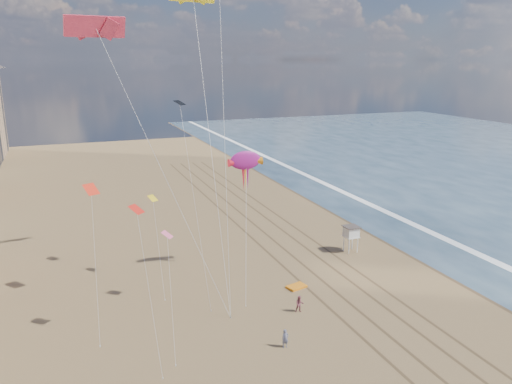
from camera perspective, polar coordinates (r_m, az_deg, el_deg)
wet_sand at (r=80.19m, az=12.29°, el=-2.58°), size 260.00×260.00×0.00m
foam at (r=82.52m, az=14.73°, el=-2.24°), size 260.00×260.00×0.00m
tracks at (r=64.16m, az=4.82°, el=-6.74°), size 7.68×120.00×0.01m
lifeguard_stand at (r=64.09m, az=10.82°, el=-4.52°), size 1.87×1.87×3.37m
grounded_kite at (r=54.44m, az=4.65°, el=-10.72°), size 2.29×1.77×0.23m
show_kite at (r=55.29m, az=-1.22°, el=3.60°), size 3.99×4.94×15.68m
kite_flyer_a at (r=43.92m, az=3.36°, el=-16.38°), size 0.63×0.43×1.65m
kite_flyer_b at (r=49.33m, az=5.00°, el=-12.65°), size 0.95×0.83×1.68m
small_kites at (r=50.19m, az=-13.29°, el=0.95°), size 11.49×13.67×12.80m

